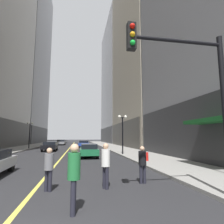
# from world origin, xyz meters

# --- Properties ---
(ground_plane) EXTENTS (200.00, 200.00, 0.00)m
(ground_plane) POSITION_xyz_m (0.00, 35.00, 0.00)
(ground_plane) COLOR #262628
(sidewalk_left) EXTENTS (4.50, 78.00, 0.15)m
(sidewalk_left) POSITION_xyz_m (-8.25, 35.00, 0.07)
(sidewalk_left) COLOR gray
(sidewalk_left) RESTS_ON ground
(sidewalk_right) EXTENTS (4.50, 78.00, 0.15)m
(sidewalk_right) POSITION_xyz_m (8.25, 35.00, 0.07)
(sidewalk_right) COLOR gray
(sidewalk_right) RESTS_ON ground
(lane_centre_stripe) EXTENTS (0.16, 70.00, 0.01)m
(lane_centre_stripe) POSITION_xyz_m (0.00, 35.00, 0.00)
(lane_centre_stripe) COLOR #E5D64C
(lane_centre_stripe) RESTS_ON ground
(building_left_far) EXTENTS (14.81, 26.00, 56.95)m
(building_left_far) POSITION_xyz_m (-17.81, 60.00, 28.40)
(building_left_far) COLOR gray
(building_left_far) RESTS_ON ground
(building_right_mid) EXTENTS (12.11, 24.00, 58.14)m
(building_right_mid) POSITION_xyz_m (16.46, 34.50, 28.98)
(building_right_mid) COLOR #B7AD99
(building_right_mid) RESTS_ON ground
(building_right_far) EXTENTS (15.70, 26.00, 42.62)m
(building_right_far) POSITION_xyz_m (18.25, 60.00, 21.24)
(building_right_far) COLOR gray
(building_right_far) RESTS_ON ground
(storefront_awning_right) EXTENTS (1.60, 4.07, 3.12)m
(storefront_awning_right) POSITION_xyz_m (9.69, 7.01, 2.98)
(storefront_awning_right) COLOR #144C1E
(storefront_awning_right) RESTS_ON ground
(car_green) EXTENTS (1.76, 4.04, 1.32)m
(car_green) POSITION_xyz_m (2.63, 15.73, 0.72)
(car_green) COLOR #196038
(car_green) RESTS_ON ground
(car_black) EXTENTS (2.08, 4.82, 1.32)m
(car_black) POSITION_xyz_m (-2.47, 25.47, 0.72)
(car_black) COLOR black
(car_black) RESTS_ON ground
(car_blue) EXTENTS (2.15, 4.88, 1.32)m
(car_blue) POSITION_xyz_m (2.61, 34.44, 0.72)
(car_blue) COLOR navy
(car_blue) RESTS_ON ground
(car_grey) EXTENTS (1.97, 4.05, 1.32)m
(car_grey) POSITION_xyz_m (-2.69, 44.60, 0.72)
(car_grey) COLOR slate
(car_grey) RESTS_ON ground
(pedestrian_in_green_parka) EXTENTS (0.35, 0.35, 1.83)m
(pedestrian_in_green_parka) POSITION_xyz_m (1.51, 2.17, 1.07)
(pedestrian_in_green_parka) COLOR black
(pedestrian_in_green_parka) RESTS_ON ground
(pedestrian_in_white_shirt) EXTENTS (0.47, 0.47, 1.75)m
(pedestrian_in_white_shirt) POSITION_xyz_m (2.69, 4.43, 1.03)
(pedestrian_in_white_shirt) COLOR black
(pedestrian_in_white_shirt) RESTS_ON ground
(pedestrian_in_black_coat) EXTENTS (0.36, 0.36, 1.60)m
(pedestrian_in_black_coat) POSITION_xyz_m (4.40, 4.99, 0.93)
(pedestrian_in_black_coat) COLOR black
(pedestrian_in_black_coat) RESTS_ON ground
(pedestrian_in_grey_suit) EXTENTS (0.46, 0.46, 1.60)m
(pedestrian_in_grey_suit) POSITION_xyz_m (0.53, 4.46, 0.93)
(pedestrian_in_grey_suit) COLOR black
(pedestrian_in_grey_suit) RESTS_ON ground
(traffic_light_near_right) EXTENTS (3.43, 0.35, 5.65)m
(traffic_light_near_right) POSITION_xyz_m (5.35, 2.32, 3.74)
(traffic_light_near_right) COLOR black
(traffic_light_near_right) RESTS_ON ground
(street_lamp_left_far) EXTENTS (1.06, 0.36, 4.43)m
(street_lamp_left_far) POSITION_xyz_m (-6.40, 29.67, 3.26)
(street_lamp_left_far) COLOR black
(street_lamp_left_far) RESTS_ON ground
(street_lamp_right_mid) EXTENTS (1.06, 0.36, 4.43)m
(street_lamp_right_mid) POSITION_xyz_m (6.40, 17.25, 3.26)
(street_lamp_right_mid) COLOR black
(street_lamp_right_mid) RESTS_ON ground
(fire_hydrant_right) EXTENTS (0.28, 0.28, 0.80)m
(fire_hydrant_right) POSITION_xyz_m (6.90, 11.19, 0.40)
(fire_hydrant_right) COLOR red
(fire_hydrant_right) RESTS_ON ground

